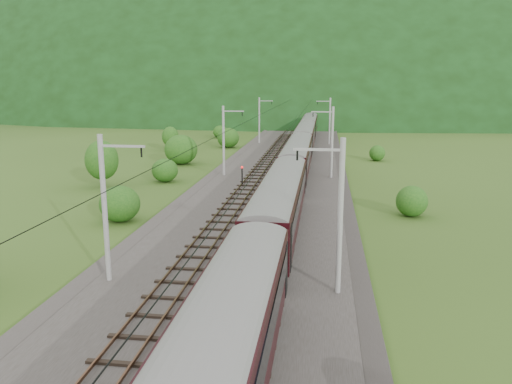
# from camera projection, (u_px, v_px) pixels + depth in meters

# --- Properties ---
(ground) EXTENTS (600.00, 600.00, 0.00)m
(ground) POSITION_uv_depth(u_px,v_px,m) (220.00, 291.00, 26.65)
(ground) COLOR #2D4916
(ground) RESTS_ON ground
(railbed) EXTENTS (14.00, 220.00, 0.30)m
(railbed) POSITION_uv_depth(u_px,v_px,m) (248.00, 233.00, 36.30)
(railbed) COLOR #38332D
(railbed) RESTS_ON ground
(track_left) EXTENTS (2.40, 220.00, 0.27)m
(track_left) POSITION_uv_depth(u_px,v_px,m) (216.00, 229.00, 36.57)
(track_left) COLOR #543624
(track_left) RESTS_ON railbed
(track_right) EXTENTS (2.40, 220.00, 0.27)m
(track_right) POSITION_uv_depth(u_px,v_px,m) (281.00, 232.00, 35.93)
(track_right) COLOR #543624
(track_right) RESTS_ON railbed
(catenary_left) EXTENTS (2.54, 192.28, 8.00)m
(catenary_left) POSITION_uv_depth(u_px,v_px,m) (224.00, 139.00, 57.45)
(catenary_left) COLOR gray
(catenary_left) RESTS_ON railbed
(catenary_right) EXTENTS (2.54, 192.28, 8.00)m
(catenary_right) POSITION_uv_depth(u_px,v_px,m) (331.00, 141.00, 55.84)
(catenary_right) COLOR gray
(catenary_right) RESTS_ON railbed
(overhead_wires) EXTENTS (4.83, 198.00, 0.03)m
(overhead_wires) POSITION_uv_depth(u_px,v_px,m) (248.00, 138.00, 34.80)
(overhead_wires) COLOR black
(overhead_wires) RESTS_ON ground
(mountain_main) EXTENTS (504.00, 360.00, 244.00)m
(mountain_main) POSITION_uv_depth(u_px,v_px,m) (315.00, 102.00, 278.22)
(mountain_main) COLOR black
(mountain_main) RESTS_ON ground
(mountain_ridge) EXTENTS (336.00, 280.00, 132.00)m
(mountain_ridge) POSITION_uv_depth(u_px,v_px,m) (136.00, 99.00, 332.76)
(mountain_ridge) COLOR black
(mountain_ridge) RESTS_ON ground
(train) EXTENTS (2.80, 156.79, 4.86)m
(train) POSITION_uv_depth(u_px,v_px,m) (297.00, 152.00, 55.03)
(train) COLOR black
(train) RESTS_ON ground
(hazard_post_near) EXTENTS (0.17, 0.17, 1.57)m
(hazard_post_near) POSITION_uv_depth(u_px,v_px,m) (281.00, 157.00, 66.92)
(hazard_post_near) COLOR red
(hazard_post_near) RESTS_ON railbed
(hazard_post_far) EXTENTS (0.15, 0.15, 1.39)m
(hazard_post_far) POSITION_uv_depth(u_px,v_px,m) (296.00, 139.00, 88.70)
(hazard_post_far) COLOR red
(hazard_post_far) RESTS_ON railbed
(signal) EXTENTS (0.23, 0.23, 2.07)m
(signal) POSITION_uv_depth(u_px,v_px,m) (242.00, 174.00, 52.12)
(signal) COLOR black
(signal) RESTS_ON railbed
(vegetation_left) EXTENTS (12.05, 143.79, 5.91)m
(vegetation_left) POSITION_uv_depth(u_px,v_px,m) (84.00, 193.00, 40.05)
(vegetation_left) COLOR #1B4B14
(vegetation_left) RESTS_ON ground
(vegetation_right) EXTENTS (5.25, 89.14, 2.51)m
(vegetation_right) POSITION_uv_depth(u_px,v_px,m) (460.00, 301.00, 22.66)
(vegetation_right) COLOR #1B4B14
(vegetation_right) RESTS_ON ground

